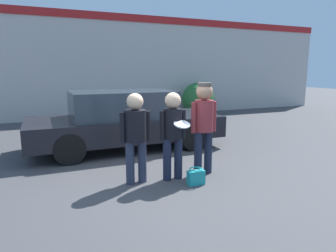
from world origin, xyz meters
The scene contains 8 objects.
ground_plane centered at (0.00, 0.00, 0.00)m, with size 56.00×56.00×0.00m, color #3F3F42.
storefront_building centered at (0.00, 7.84, 2.17)m, with size 24.00×0.22×4.27m.
person_left centered at (-0.38, -0.02, 0.94)m, with size 0.55×0.38×1.58m.
person_middle_with_frisbee centered at (0.28, -0.11, 0.93)m, with size 0.49×0.55×1.58m.
person_right centered at (0.94, -0.05, 1.05)m, with size 0.52×0.35×1.74m.
parked_car_near centered at (0.06, 2.42, 0.74)m, with size 4.71×1.97×1.46m.
shrub centered at (4.63, 6.93, 0.72)m, with size 1.45×1.45×1.45m.
handbag centered at (0.54, -0.51, 0.14)m, with size 0.30×0.23×0.29m.
Camera 1 is at (-1.84, -4.87, 1.95)m, focal length 32.00 mm.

